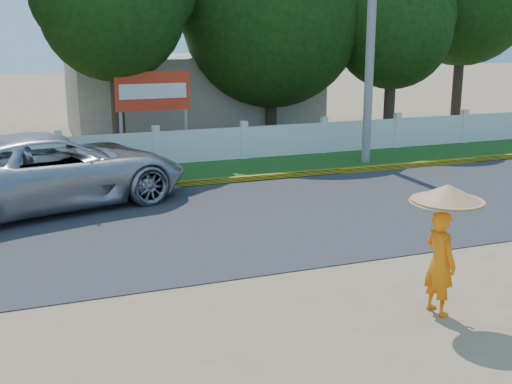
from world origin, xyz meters
The scene contains 11 objects.
ground centered at (0.00, 0.00, 0.00)m, with size 120.00×120.00×0.00m, color #9E8460.
road centered at (0.00, 4.50, 0.01)m, with size 60.00×7.00×0.02m, color #38383A.
grass_verge centered at (0.00, 9.75, 0.01)m, with size 60.00×3.50×0.03m, color #2D601E.
curb centered at (0.00, 8.05, 0.08)m, with size 40.00×0.18×0.16m, color yellow.
fence centered at (0.00, 11.20, 0.55)m, with size 40.00×0.10×1.10m, color silver.
building_near centered at (3.00, 18.00, 1.60)m, with size 10.00×6.00×3.20m, color #B7AD99.
utility_pole centered at (6.59, 9.26, 3.55)m, with size 0.28×0.28×7.09m, color gray.
vehicle centered at (-3.41, 7.21, 0.92)m, with size 3.06×6.64×1.84m, color #B1B3B9.
monk_with_parasol centered at (1.78, -1.35, 1.34)m, with size 1.13×1.13×2.05m.
billboard centered at (0.18, 12.30, 2.14)m, with size 2.50×0.13×2.95m.
tree_row centered at (1.51, 14.18, 4.99)m, with size 32.51×7.66×8.81m.
Camera 1 is at (-4.11, -9.02, 4.29)m, focal length 45.00 mm.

